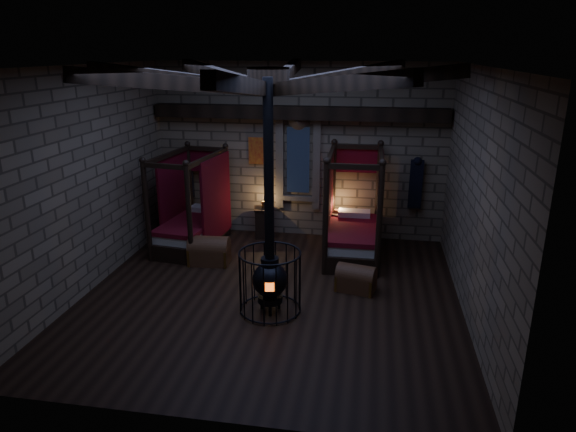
% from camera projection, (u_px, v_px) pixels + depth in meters
% --- Properties ---
extents(room, '(7.02, 7.02, 4.29)m').
position_uv_depth(room, '(270.00, 94.00, 8.66)').
color(room, black).
rests_on(room, ground).
extents(bed_left, '(1.37, 2.24, 2.21)m').
position_uv_depth(bed_left, '(193.00, 224.00, 12.06)').
color(bed_left, black).
rests_on(bed_left, ground).
extents(bed_right, '(1.22, 2.27, 2.35)m').
position_uv_depth(bed_right, '(353.00, 230.00, 11.51)').
color(bed_right, black).
rests_on(bed_right, ground).
extents(trunk_left, '(0.89, 0.60, 0.63)m').
position_uv_depth(trunk_left, '(209.00, 251.00, 11.13)').
color(trunk_left, brown).
rests_on(trunk_left, ground).
extents(trunk_right, '(0.82, 0.62, 0.54)m').
position_uv_depth(trunk_right, '(356.00, 279.00, 9.89)').
color(trunk_right, brown).
rests_on(trunk_right, ground).
extents(nightstand_left, '(0.56, 0.54, 0.92)m').
position_uv_depth(nightstand_left, '(264.00, 222.00, 12.67)').
color(nightstand_left, black).
rests_on(nightstand_left, ground).
extents(nightstand_right, '(0.53, 0.51, 0.80)m').
position_uv_depth(nightstand_right, '(337.00, 227.00, 12.38)').
color(nightstand_right, black).
rests_on(nightstand_right, ground).
extents(stove, '(1.10, 1.10, 4.05)m').
position_uv_depth(stove, '(270.00, 277.00, 8.97)').
color(stove, black).
rests_on(stove, ground).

